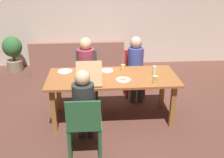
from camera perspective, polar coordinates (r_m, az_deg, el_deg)
ground_plane at (r=4.51m, az=0.09°, el=-8.36°), size 20.00×20.00×0.00m
back_wall at (r=6.68m, az=-1.70°, el=15.66°), size 7.99×0.12×2.96m
dining_table at (r=4.19m, az=0.10°, el=-0.54°), size 2.07×0.89×0.76m
chair_0 at (r=3.46m, az=-6.08°, el=-9.78°), size 0.46×0.46×0.89m
person_0 at (r=3.48m, az=-6.16°, el=-5.41°), size 0.28×0.51×1.20m
chair_1 at (r=5.06m, az=-5.55°, el=1.74°), size 0.43×0.41×0.89m
person_1 at (r=4.86m, az=-5.67°, el=3.30°), size 0.33×0.52×1.20m
chair_2 at (r=5.16m, az=4.90°, el=1.68°), size 0.40×0.38×0.88m
person_2 at (r=4.95m, az=5.23°, el=3.60°), size 0.29×0.51×1.19m
pizza_box_0 at (r=4.05m, az=-4.94°, el=0.58°), size 0.38×0.57×0.35m
plate_0 at (r=4.02m, az=2.48°, el=-0.12°), size 0.23×0.23×0.03m
plate_1 at (r=4.38m, az=-1.03°, el=1.87°), size 0.21×0.21×0.01m
plate_2 at (r=4.42m, az=-10.24°, el=1.66°), size 0.24×0.24×0.01m
drinking_glass_0 at (r=4.25m, az=9.24°, el=1.85°), size 0.06×0.06×0.15m
drinking_glass_1 at (r=4.38m, az=2.43°, el=2.50°), size 0.07×0.07×0.11m
drinking_glass_2 at (r=3.93m, az=9.40°, el=-0.22°), size 0.08×0.08×0.12m
couch at (r=6.36m, az=-7.37°, el=3.98°), size 2.13×0.80×0.82m
potted_plant at (r=6.75m, az=-20.81°, el=5.55°), size 0.45×0.45×0.86m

